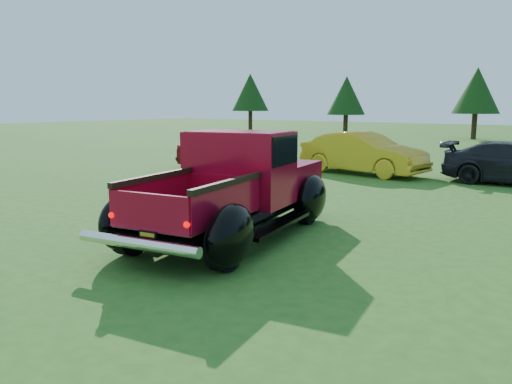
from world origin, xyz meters
TOP-DOWN VIEW (x-y plane):
  - ground at (0.00, 0.00)m, footprint 120.00×120.00m
  - tree_far_west at (-22.00, 30.00)m, footprint 3.33×3.33m
  - tree_west at (-12.00, 29.00)m, footprint 2.94×2.94m
  - tree_mid_left at (-3.00, 31.00)m, footprint 3.20×3.20m
  - pickup_truck at (-0.34, 0.51)m, footprint 3.13×5.45m
  - show_car_red at (-6.50, 7.53)m, footprint 3.92×2.02m
  - show_car_yellow at (-1.86, 9.53)m, footprint 4.63×2.12m

SIDE VIEW (x-z plane):
  - ground at x=0.00m, z-range 0.00..0.00m
  - show_car_red at x=-6.50m, z-range 0.00..1.28m
  - show_car_yellow at x=-1.86m, z-range 0.00..1.47m
  - pickup_truck at x=-0.34m, z-range -0.05..1.88m
  - tree_west at x=-12.00m, z-range 0.81..5.41m
  - tree_mid_left at x=-3.00m, z-range 0.88..5.88m
  - tree_far_west at x=-22.00m, z-range 0.92..6.12m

